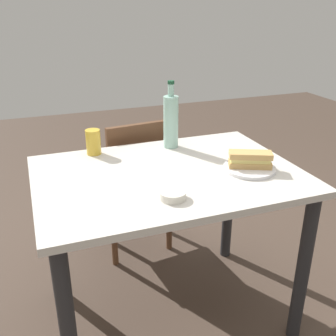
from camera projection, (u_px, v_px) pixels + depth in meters
The scene contains 9 objects.
ground_plane at pixel (168, 312), 2.00m from camera, with size 8.00×8.00×0.00m, color #47382D.
dining_table at pixel (168, 198), 1.74m from camera, with size 1.13×0.80×0.78m.
chair_far at pixel (135, 179), 2.33m from camera, with size 0.44×0.44×0.85m.
plate_near at pixel (249, 168), 1.71m from camera, with size 0.23×0.23×0.01m, color white.
baguette_sandwich_near at pixel (250, 159), 1.70m from camera, with size 0.19×0.14×0.07m.
knife_near at pixel (246, 162), 1.76m from camera, with size 0.17×0.08×0.01m.
water_bottle at pixel (171, 121), 1.93m from camera, with size 0.07×0.07×0.33m.
beer_glass at pixel (93, 142), 1.87m from camera, with size 0.07×0.07×0.12m, color gold.
olive_bowl at pixel (173, 195), 1.46m from camera, with size 0.10×0.10×0.03m, color silver.
Camera 1 is at (-0.53, -1.45, 1.46)m, focal length 42.11 mm.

